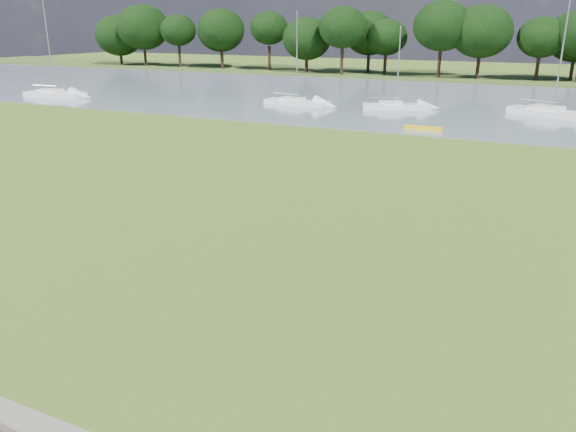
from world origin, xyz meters
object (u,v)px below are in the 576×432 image
at_px(sailboat_0, 552,110).
at_px(sailboat_5, 54,92).
at_px(sailboat_4, 296,101).
at_px(kayak, 423,128).
at_px(sailboat_2, 395,104).

relative_size(sailboat_0, sailboat_5, 1.01).
xyz_separation_m(sailboat_4, sailboat_5, (-26.93, -5.83, 0.08)).
height_order(kayak, sailboat_2, sailboat_2).
bearing_deg(kayak, sailboat_4, 148.20).
xyz_separation_m(sailboat_0, sailboat_4, (-23.46, -3.07, -0.09)).
height_order(kayak, sailboat_4, sailboat_4).
bearing_deg(sailboat_4, sailboat_5, -161.90).
distance_m(kayak, sailboat_2, 11.01).
bearing_deg(sailboat_0, kayak, -102.71).
relative_size(kayak, sailboat_5, 0.29).
distance_m(sailboat_4, sailboat_5, 27.56).
bearing_deg(sailboat_0, sailboat_5, -145.78).
bearing_deg(sailboat_4, sailboat_2, 13.56).
xyz_separation_m(sailboat_2, sailboat_4, (-9.83, -1.32, -0.02)).
height_order(sailboat_2, sailboat_4, sailboat_4).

